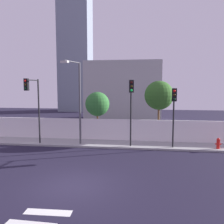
{
  "coord_description": "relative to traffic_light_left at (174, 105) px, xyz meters",
  "views": [
    {
      "loc": [
        3.26,
        -10.35,
        4.67
      ],
      "look_at": [
        1.01,
        6.5,
        2.9
      ],
      "focal_mm": 37.49,
      "sensor_mm": 36.0,
      "label": 1
    }
  ],
  "objects": [
    {
      "name": "traffic_light_left",
      "position": [
        0.0,
        0.0,
        0.0
      ],
      "size": [
        0.39,
        1.61,
        4.48
      ],
      "color": "black",
      "rests_on": "sidewalk"
    },
    {
      "name": "sidewalk",
      "position": [
        -5.46,
        1.4,
        -3.36
      ],
      "size": [
        36.0,
        2.4,
        0.15
      ],
      "primitive_type": "cube",
      "color": "#999999",
      "rests_on": "ground"
    },
    {
      "name": "low_building_distant",
      "position": [
        -5.04,
        16.69,
        0.7
      ],
      "size": [
        10.46,
        6.0,
        8.28
      ],
      "primitive_type": "cube",
      "color": "#A3A3A3",
      "rests_on": "ground"
    },
    {
      "name": "fire_hydrant",
      "position": [
        3.38,
        0.76,
        -2.86
      ],
      "size": [
        0.44,
        0.26,
        0.8
      ],
      "color": "red",
      "rests_on": "sidewalk"
    },
    {
      "name": "ground_plane",
      "position": [
        -5.46,
        -6.8,
        -3.44
      ],
      "size": [
        80.0,
        80.0,
        0.0
      ],
      "primitive_type": "plane",
      "color": "black"
    },
    {
      "name": "roadside_tree_leftmost",
      "position": [
        -6.32,
        3.67,
        -0.26
      ],
      "size": [
        2.2,
        2.2,
        4.29
      ],
      "color": "brown",
      "rests_on": "ground"
    },
    {
      "name": "tower_on_skyline",
      "position": [
        -15.61,
        28.69,
        8.98
      ],
      "size": [
        6.0,
        5.0,
        24.84
      ],
      "primitive_type": "cube",
      "color": "gray",
      "rests_on": "ground"
    },
    {
      "name": "traffic_light_center",
      "position": [
        -3.08,
        0.24,
        0.38
      ],
      "size": [
        0.35,
        1.22,
        5.07
      ],
      "color": "black",
      "rests_on": "sidewalk"
    },
    {
      "name": "street_lamp_curbside",
      "position": [
        -7.29,
        0.65,
        0.6
      ],
      "size": [
        0.96,
        2.19,
        6.49
      ],
      "color": "#4C4C51",
      "rests_on": "sidewalk"
    },
    {
      "name": "traffic_light_right",
      "position": [
        -10.7,
        0.01,
        0.49
      ],
      "size": [
        0.5,
        1.69,
        5.2
      ],
      "color": "black",
      "rests_on": "sidewalk"
    },
    {
      "name": "perimeter_wall",
      "position": [
        -5.46,
        2.69,
        -2.39
      ],
      "size": [
        36.0,
        0.18,
        1.8
      ],
      "primitive_type": "cube",
      "color": "white",
      "rests_on": "sidewalk"
    },
    {
      "name": "roadside_tree_midleft",
      "position": [
        -0.82,
        3.67,
        0.55
      ],
      "size": [
        2.54,
        2.54,
        5.27
      ],
      "color": "brown",
      "rests_on": "ground"
    }
  ]
}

